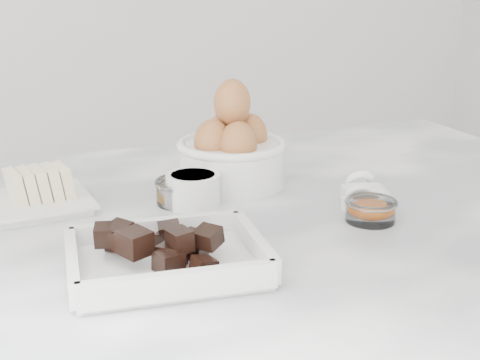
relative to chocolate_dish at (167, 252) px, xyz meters
The scene contains 9 objects.
marble_slab 0.19m from the chocolate_dish, 45.10° to the left, with size 1.20×0.80×0.04m, color white.
chocolate_dish is the anchor object (origin of this frame).
butter_plate 0.28m from the chocolate_dish, 113.33° to the left, with size 0.15×0.15×0.06m.
sugar_ramekin 0.21m from the chocolate_dish, 64.43° to the left, with size 0.08×0.08×0.04m.
egg_bowl 0.32m from the chocolate_dish, 56.26° to the left, with size 0.17×0.17×0.16m.
honey_bowl 0.22m from the chocolate_dish, 68.24° to the left, with size 0.08×0.08×0.03m.
zest_bowl 0.29m from the chocolate_dish, ahead, with size 0.07×0.07×0.03m.
vanilla_spoon 0.31m from the chocolate_dish, 16.04° to the left, with size 0.06×0.07×0.04m.
salt_spoon 0.34m from the chocolate_dish, 20.32° to the left, with size 0.07×0.08×0.04m.
Camera 1 is at (-0.30, -0.77, 1.26)m, focal length 50.00 mm.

